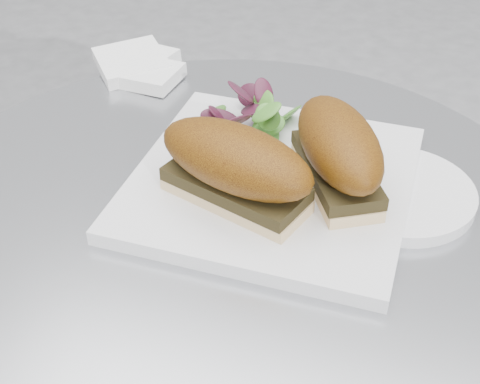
# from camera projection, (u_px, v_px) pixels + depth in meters

# --- Properties ---
(table) EXTENTS (0.70, 0.70, 0.73)m
(table) POSITION_uv_depth(u_px,v_px,m) (230.00, 369.00, 0.82)
(table) COLOR silver
(table) RESTS_ON ground
(plate) EXTENTS (0.29, 0.29, 0.02)m
(plate) POSITION_uv_depth(u_px,v_px,m) (272.00, 182.00, 0.70)
(plate) COLOR white
(plate) RESTS_ON table
(sandwich_left) EXTENTS (0.18, 0.12, 0.08)m
(sandwich_left) POSITION_uv_depth(u_px,v_px,m) (235.00, 166.00, 0.64)
(sandwich_left) COLOR beige
(sandwich_left) RESTS_ON plate
(sandwich_right) EXTENTS (0.14, 0.17, 0.08)m
(sandwich_right) POSITION_uv_depth(u_px,v_px,m) (338.00, 150.00, 0.66)
(sandwich_right) COLOR beige
(sandwich_right) RESTS_ON plate
(salad) EXTENTS (0.10, 0.10, 0.05)m
(salad) POSITION_uv_depth(u_px,v_px,m) (252.00, 107.00, 0.76)
(salad) COLOR green
(salad) RESTS_ON plate
(napkin) EXTENTS (0.16, 0.16, 0.02)m
(napkin) POSITION_uv_depth(u_px,v_px,m) (142.00, 71.00, 0.90)
(napkin) COLOR white
(napkin) RESTS_ON table
(saucer) EXTENTS (0.16, 0.16, 0.01)m
(saucer) POSITION_uv_depth(u_px,v_px,m) (399.00, 193.00, 0.69)
(saucer) COLOR white
(saucer) RESTS_ON table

